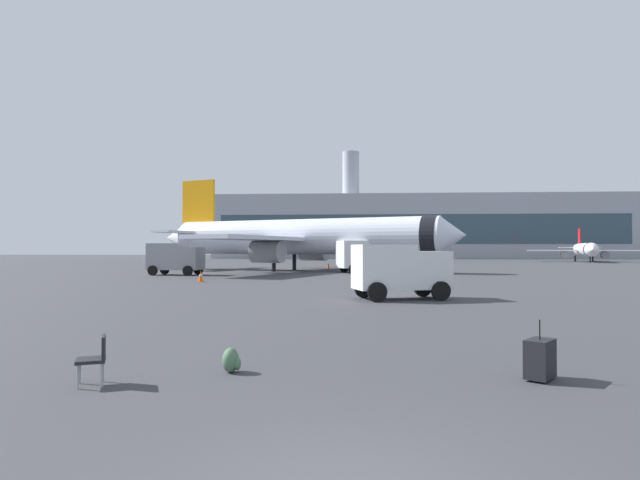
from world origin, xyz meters
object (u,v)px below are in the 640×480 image
safety_cone_outer (375,269)px  airplane_at_gate (299,237)px  cargo_van (400,269)px  safety_cone_mid (347,266)px  safety_cone_near (328,266)px  airplane_taxiing (585,250)px  service_truck (175,257)px  traveller_backpack (231,360)px  gate_chair (95,357)px  fuel_truck (367,255)px  rolling_suitcase (540,359)px  safety_cone_far (201,276)px

safety_cone_outer → airplane_at_gate: bearing=154.2°
cargo_van → safety_cone_mid: size_ratio=7.82×
airplane_at_gate → safety_cone_near: airplane_at_gate is taller
airplane_taxiing → service_truck: airplane_taxiing is taller
traveller_backpack → gate_chair: bearing=-153.8°
airplane_at_gate → fuel_truck: airplane_at_gate is taller
airplane_taxiing → safety_cone_mid: bearing=-141.6°
traveller_backpack → safety_cone_near: bearing=90.6°
fuel_truck → cargo_van: 27.96m
safety_cone_mid → rolling_suitcase: size_ratio=0.56×
fuel_truck → traveller_backpack: 43.20m
cargo_van → safety_cone_near: bearing=97.8°
rolling_suitcase → traveller_backpack: bearing=177.8°
airplane_at_gate → rolling_suitcase: bearing=-78.8°
safety_cone_far → rolling_suitcase: (14.40, -27.55, -0.02)m
service_truck → rolling_suitcase: 42.13m
airplane_at_gate → cargo_van: size_ratio=7.25×
safety_cone_far → rolling_suitcase: size_ratio=0.76×
safety_cone_near → traveller_backpack: 53.03m
safety_cone_near → traveller_backpack: (0.60, -53.02, -0.15)m
safety_cone_far → rolling_suitcase: bearing=-62.4°
service_truck → safety_cone_mid: service_truck is taller
airplane_taxiing → fuel_truck: size_ratio=3.34×
safety_cone_far → gate_chair: gate_chair is taller
rolling_suitcase → service_truck: bearing=117.8°
airplane_taxiing → safety_cone_far: size_ratio=25.97×
safety_cone_near → safety_cone_mid: bearing=47.1°
airplane_at_gate → safety_cone_near: size_ratio=45.12×
service_truck → safety_cone_far: bearing=-61.7°
service_truck → cargo_van: service_truck is taller
traveller_backpack → cargo_van: bearing=73.1°
safety_cone_far → traveller_backpack: size_ratio=1.73×
service_truck → safety_cone_near: (13.26, 15.99, -1.23)m
safety_cone_mid → gate_chair: gate_chair is taller
service_truck → gate_chair: (11.68, -38.10, -1.11)m
traveller_backpack → service_truck: bearing=110.5°
service_truck → fuel_truck: 18.64m
airplane_taxiing → safety_cone_outer: size_ratio=27.48×
fuel_truck → safety_cone_near: bearing=113.7°
safety_cone_near → rolling_suitcase: size_ratio=0.70×
cargo_van → traveller_backpack: bearing=-106.9°
safety_cone_far → traveller_backpack: bearing=-72.5°
gate_chair → cargo_van: bearing=67.3°
fuel_truck → safety_cone_outer: size_ratio=8.23×
service_truck → safety_cone_outer: service_truck is taller
safety_cone_outer → traveller_backpack: safety_cone_outer is taller
safety_cone_near → safety_cone_far: 26.92m
fuel_truck → gate_chair: 44.50m
service_truck → cargo_van: (18.44, -21.97, -0.16)m
cargo_van → safety_cone_mid: 40.46m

